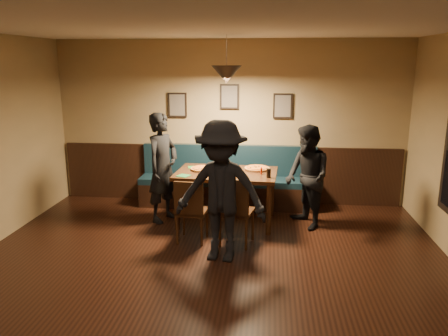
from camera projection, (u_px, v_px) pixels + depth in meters
The scene contains 23 objects.
floor at pixel (198, 303), 4.59m from camera, with size 7.00×7.00×0.00m, color black.
ceiling at pixel (194, 19), 3.93m from camera, with size 7.00×7.00×0.00m, color silver.
wall_back at pixel (230, 123), 7.64m from camera, with size 6.00×6.00×0.00m, color #8C704F.
wainscot at pixel (229, 174), 7.82m from camera, with size 5.88×0.06×1.00m, color black.
booth_bench at pixel (228, 178), 7.56m from camera, with size 3.00×0.60×1.00m, color #0F232D, non-canonical shape.
picture_left at pixel (177, 105), 7.63m from camera, with size 0.32×0.04×0.42m, color black.
picture_center at pixel (229, 97), 7.51m from camera, with size 0.32×0.04×0.42m, color black.
picture_right at pixel (283, 106), 7.45m from camera, with size 0.32×0.04×0.42m, color black.
pendant_lamp at pixel (227, 74), 6.36m from camera, with size 0.44×0.44×0.25m, color black.
dining_table at pixel (226, 197), 6.79m from camera, with size 1.51×0.97×0.81m, color black.
chair_near_left at pixel (192, 210), 6.09m from camera, with size 0.39×0.39×0.89m, color black, non-canonical shape.
chair_near_right at pixel (237, 210), 5.98m from camera, with size 0.42×0.42×0.96m, color #311D0D, non-canonical shape.
diner_left at pixel (163, 168), 6.80m from camera, with size 0.62×0.40×1.69m, color black.
diner_right at pixel (307, 177), 6.54m from camera, with size 0.75×0.58×1.54m, color black.
diner_front at pixel (221, 192), 5.42m from camera, with size 1.14×0.65×1.76m, color black.
pizza_a at pixel (203, 169), 6.80m from camera, with size 0.37×0.37×0.04m, color orange.
pizza_b at pixel (229, 173), 6.55m from camera, with size 0.34×0.34×0.04m, color gold.
pizza_c at pixel (257, 168), 6.83m from camera, with size 0.38×0.38×0.04m, color orange.
soda_glass at pixel (269, 173), 6.35m from camera, with size 0.06×0.06×0.13m, color black.
tabasco_bottle at pixel (261, 170), 6.54m from camera, with size 0.03×0.03×0.12m, color #A32205.
napkin_a at pixel (193, 167), 6.98m from camera, with size 0.14×0.14×0.01m, color #207824.
napkin_b at pixel (183, 176), 6.46m from camera, with size 0.17×0.17×0.01m, color #1C692D.
cutlery_set at pixel (222, 178), 6.34m from camera, with size 0.02×0.19×0.00m, color silver.
Camera 1 is at (0.69, -4.08, 2.43)m, focal length 35.58 mm.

